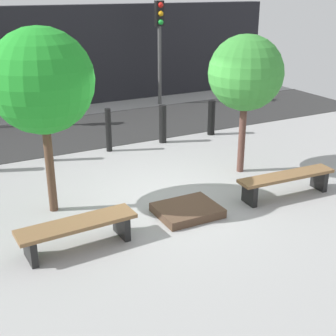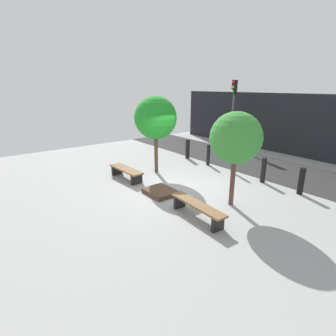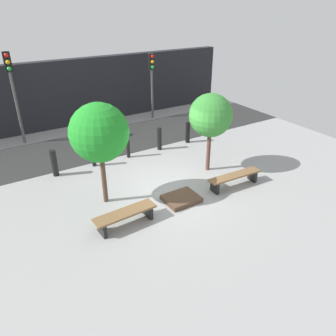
# 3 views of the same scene
# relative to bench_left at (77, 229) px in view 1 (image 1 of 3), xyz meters

# --- Properties ---
(ground_plane) EXTENTS (18.00, 18.00, 0.00)m
(ground_plane) POSITION_rel_bench_left_xyz_m (2.04, 0.95, -0.32)
(ground_plane) COLOR #9A9A9A
(road_strip) EXTENTS (18.00, 3.26, 0.01)m
(road_strip) POSITION_rel_bench_left_xyz_m (2.04, 5.91, -0.32)
(road_strip) COLOR #2C2C2C
(road_strip) RESTS_ON ground
(building_facade) EXTENTS (16.20, 0.50, 3.20)m
(building_facade) POSITION_rel_bench_left_xyz_m (2.04, 9.13, 1.28)
(building_facade) COLOR black
(building_facade) RESTS_ON ground
(bench_left) EXTENTS (1.85, 0.57, 0.44)m
(bench_left) POSITION_rel_bench_left_xyz_m (0.00, 0.00, 0.00)
(bench_left) COLOR black
(bench_left) RESTS_ON ground
(bench_right) EXTENTS (2.01, 0.49, 0.45)m
(bench_right) POSITION_rel_bench_left_xyz_m (4.09, -0.00, 0.01)
(bench_right) COLOR black
(bench_right) RESTS_ON ground
(planter_bed) EXTENTS (1.08, 0.88, 0.15)m
(planter_bed) POSITION_rel_bench_left_xyz_m (2.04, 0.20, -0.24)
(planter_bed) COLOR #4F3929
(planter_bed) RESTS_ON ground
(tree_behind_left_bench) EXTENTS (1.74, 1.74, 3.20)m
(tree_behind_left_bench) POSITION_rel_bench_left_xyz_m (0.00, 1.46, 2.00)
(tree_behind_left_bench) COLOR brown
(tree_behind_left_bench) RESTS_ON ground
(tree_behind_right_bench) EXTENTS (1.53, 1.53, 2.90)m
(tree_behind_right_bench) POSITION_rel_bench_left_xyz_m (4.09, 1.46, 1.80)
(tree_behind_right_bench) COLOR brown
(tree_behind_right_bench) RESTS_ON ground
(bollard_left) EXTENTS (0.16, 0.16, 0.96)m
(bollard_left) POSITION_rel_bench_left_xyz_m (0.58, 4.03, 0.16)
(bollard_left) COLOR black
(bollard_left) RESTS_ON ground
(bollard_center) EXTENTS (0.14, 0.14, 1.06)m
(bollard_center) POSITION_rel_bench_left_xyz_m (2.04, 4.03, 0.21)
(bollard_center) COLOR black
(bollard_center) RESTS_ON ground
(bollard_right) EXTENTS (0.19, 0.19, 0.97)m
(bollard_right) POSITION_rel_bench_left_xyz_m (3.51, 4.03, 0.16)
(bollard_right) COLOR black
(bollard_right) RESTS_ON ground
(bollard_far_right) EXTENTS (0.19, 0.19, 0.93)m
(bollard_far_right) POSITION_rel_bench_left_xyz_m (4.97, 4.03, 0.15)
(bollard_far_right) COLOR black
(bollard_far_right) RESTS_ON ground
(traffic_light_mid_west) EXTENTS (0.28, 0.27, 3.33)m
(traffic_light_mid_west) POSITION_rel_bench_left_xyz_m (5.34, 7.83, 1.99)
(traffic_light_mid_west) COLOR #4D4D4D
(traffic_light_mid_west) RESTS_ON ground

